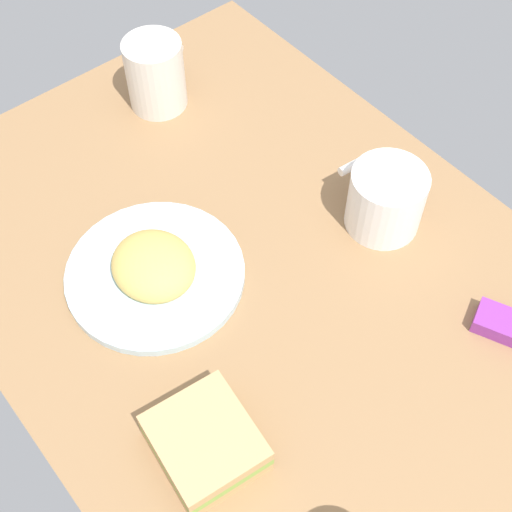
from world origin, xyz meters
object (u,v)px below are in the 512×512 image
Objects in this scene: plate_of_food at (154,270)px; sandwich_main at (205,443)px; coffee_mug_milky at (386,199)px; coffee_mug_black at (155,73)px.

plate_of_food is 1.84× the size of sandwich_main.
coffee_mug_milky is at bearing -112.59° from plate_of_food.
coffee_mug_black is 53.93cm from sandwich_main.
sandwich_main is at bearing 105.48° from coffee_mug_milky.
coffee_mug_black is 0.88× the size of sandwich_main.
plate_of_food is 31.47cm from coffee_mug_black.
coffee_mug_black is at bearing -35.93° from plate_of_food.
coffee_mug_black is 37.86cm from coffee_mug_milky.
coffee_mug_black reaches higher than plate_of_food.
coffee_mug_milky is 37.39cm from sandwich_main.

